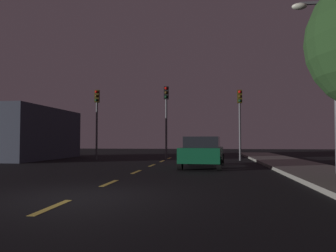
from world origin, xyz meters
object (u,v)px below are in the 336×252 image
(car_stopped_ahead, at_px, (203,152))
(street_lamp_right, at_px, (329,69))
(traffic_signal_right, at_px, (240,111))
(traffic_signal_center, at_px, (166,109))
(traffic_signal_left, at_px, (97,111))

(car_stopped_ahead, xyz_separation_m, street_lamp_right, (4.77, -3.92, 3.22))
(traffic_signal_right, relative_size, street_lamp_right, 0.72)
(traffic_signal_right, bearing_deg, traffic_signal_center, 179.99)
(traffic_signal_center, bearing_deg, traffic_signal_right, -0.01)
(traffic_signal_center, height_order, car_stopped_ahead, traffic_signal_center)
(traffic_signal_center, bearing_deg, car_stopped_ahead, -66.19)
(traffic_signal_center, bearing_deg, traffic_signal_left, -180.00)
(traffic_signal_left, bearing_deg, car_stopped_ahead, -38.13)
(traffic_signal_left, xyz_separation_m, car_stopped_ahead, (7.72, -6.06, -2.71))
(street_lamp_right, bearing_deg, car_stopped_ahead, 140.62)
(traffic_signal_center, xyz_separation_m, car_stopped_ahead, (2.67, -6.06, -2.81))
(street_lamp_right, bearing_deg, traffic_signal_left, 141.39)
(traffic_signal_left, bearing_deg, traffic_signal_center, 0.00)
(traffic_signal_right, height_order, car_stopped_ahead, traffic_signal_right)
(traffic_signal_center, relative_size, traffic_signal_right, 1.07)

